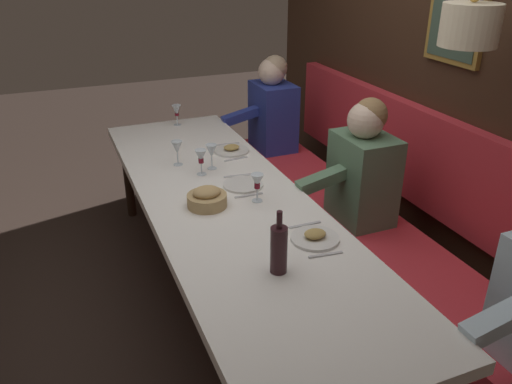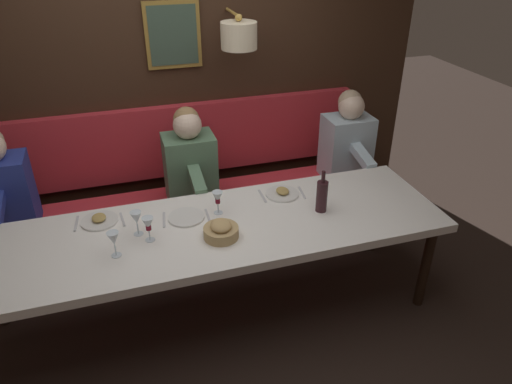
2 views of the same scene
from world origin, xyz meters
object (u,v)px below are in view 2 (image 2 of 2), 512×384
object	(u,v)px
dining_table	(213,234)
diner_near	(190,159)
diner_middle	(1,184)
wine_glass_1	(218,198)
wine_glass_4	(148,225)
wine_bottle	(322,196)
bread_bowl	(221,231)
wine_glass_2	(136,218)
diner_nearest	(347,138)
wine_glass_3	(114,239)

from	to	relation	value
dining_table	diner_near	distance (m)	0.89
diner_middle	wine_glass_1	bearing A→B (deg)	-116.98
diner_near	wine_glass_1	distance (m)	0.73
wine_glass_4	wine_bottle	world-z (taller)	wine_bottle
diner_middle	wine_bottle	bearing A→B (deg)	-113.26
diner_near	bread_bowl	size ratio (longest dim) A/B	3.60
dining_table	diner_middle	distance (m)	1.62
dining_table	wine_glass_2	distance (m)	0.50
diner_nearest	wine_glass_2	bearing A→B (deg)	113.73
diner_middle	wine_glass_1	world-z (taller)	diner_middle
diner_nearest	bread_bowl	world-z (taller)	diner_nearest
wine_glass_3	bread_bowl	xyz separation A→B (m)	(-0.00, -0.64, -0.07)
wine_glass_4	wine_bottle	size ratio (longest dim) A/B	0.55
wine_glass_2	dining_table	bearing A→B (deg)	-97.52
diner_nearest	wine_glass_2	distance (m)	2.04
wine_glass_1	bread_bowl	bearing A→B (deg)	170.46
wine_glass_2	bread_bowl	world-z (taller)	wine_glass_2
dining_table	diner_nearest	world-z (taller)	diner_nearest
wine_glass_2	wine_glass_4	world-z (taller)	same
wine_glass_1	bread_bowl	xyz separation A→B (m)	(-0.28, 0.05, -0.07)
wine_glass_1	wine_glass_3	world-z (taller)	same
wine_bottle	diner_near	bearing A→B (deg)	38.97
wine_bottle	bread_bowl	world-z (taller)	wine_bottle
diner_nearest	wine_glass_4	bearing A→B (deg)	116.74
diner_middle	wine_glass_4	bearing A→B (deg)	-133.61
wine_glass_4	diner_middle	bearing A→B (deg)	46.39
diner_nearest	wine_bottle	size ratio (longest dim) A/B	2.64
diner_nearest	diner_middle	xyz separation A→B (m)	(0.00, 2.76, 0.00)
bread_bowl	wine_bottle	bearing A→B (deg)	-81.95
dining_table	wine_bottle	world-z (taller)	wine_bottle
diner_nearest	wine_bottle	distance (m)	1.12
diner_nearest	wine_glass_2	world-z (taller)	diner_nearest
diner_near	diner_middle	world-z (taller)	same
diner_near	wine_glass_2	bearing A→B (deg)	149.56
wine_glass_1	wine_glass_4	distance (m)	0.51
wine_glass_1	wine_bottle	distance (m)	0.70
dining_table	bread_bowl	size ratio (longest dim) A/B	14.02
diner_near	wine_glass_4	xyz separation A→B (m)	(-0.91, 0.42, 0.04)
diner_near	wine_glass_3	world-z (taller)	diner_near
diner_middle	wine_glass_2	distance (m)	1.21
wine_glass_1	diner_middle	bearing A→B (deg)	63.02
diner_near	wine_glass_1	world-z (taller)	diner_near
wine_glass_3	wine_bottle	xyz separation A→B (m)	(0.10, -1.36, -0.00)
wine_bottle	wine_glass_1	bearing A→B (deg)	75.30
wine_glass_1	wine_bottle	world-z (taller)	wine_bottle
diner_nearest	wine_glass_3	size ratio (longest dim) A/B	4.82
diner_middle	bread_bowl	bearing A→B (deg)	-126.07
diner_near	bread_bowl	xyz separation A→B (m)	(-1.01, -0.01, -0.03)
diner_middle	wine_bottle	distance (m)	2.29
diner_near	wine_glass_2	distance (m)	0.95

